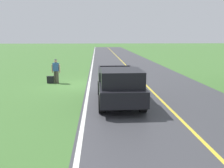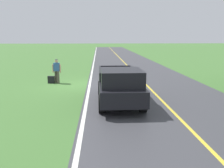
% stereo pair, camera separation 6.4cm
% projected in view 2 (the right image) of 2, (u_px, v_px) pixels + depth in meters
% --- Properties ---
extents(ground_plane, '(200.00, 200.00, 0.00)m').
position_uv_depth(ground_plane, '(76.00, 85.00, 16.60)').
color(ground_plane, '#427033').
extents(road_surface, '(8.19, 120.00, 0.00)m').
position_uv_depth(road_surface, '(145.00, 84.00, 16.87)').
color(road_surface, '#3D3D42').
rests_on(road_surface, ground).
extents(lane_edge_line, '(0.16, 117.60, 0.00)m').
position_uv_depth(lane_edge_line, '(90.00, 85.00, 16.65)').
color(lane_edge_line, silver).
rests_on(lane_edge_line, ground).
extents(lane_centre_line, '(0.14, 117.60, 0.00)m').
position_uv_depth(lane_centre_line, '(145.00, 84.00, 16.87)').
color(lane_centre_line, gold).
rests_on(lane_centre_line, ground).
extents(hitchhiker_walking, '(0.62, 0.53, 1.75)m').
position_uv_depth(hitchhiker_walking, '(57.00, 70.00, 17.04)').
color(hitchhiker_walking, '#4C473D').
rests_on(hitchhiker_walking, ground).
extents(suitcase_carried, '(0.48, 0.24, 0.52)m').
position_uv_depth(suitcase_carried, '(51.00, 80.00, 17.11)').
color(suitcase_carried, black).
rests_on(suitcase_carried, ground).
extents(pickup_truck_passing, '(2.12, 5.41, 1.82)m').
position_uv_depth(pickup_truck_passing, '(120.00, 84.00, 11.80)').
color(pickup_truck_passing, black).
rests_on(pickup_truck_passing, ground).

